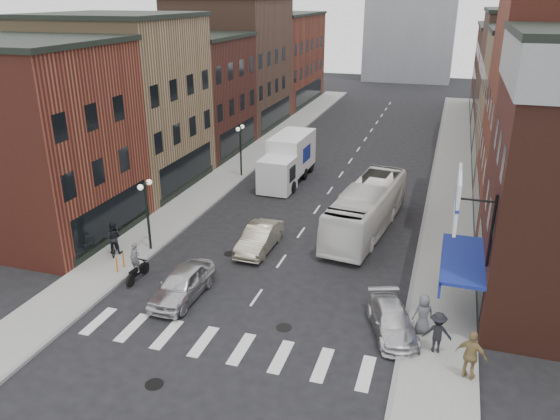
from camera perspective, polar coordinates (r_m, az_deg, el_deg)
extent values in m
plane|color=black|center=(25.60, -3.27, -10.22)|extent=(160.00, 160.00, 0.00)
cube|color=gray|center=(47.28, -3.53, 5.12)|extent=(3.00, 74.00, 0.15)
cube|color=gray|center=(44.34, 17.49, 3.01)|extent=(3.00, 74.00, 0.15)
cube|color=gray|center=(46.80, -1.81, 4.88)|extent=(0.20, 74.00, 0.16)
cube|color=gray|center=(44.37, 15.55, 3.13)|extent=(0.20, 74.00, 0.16)
cube|color=silver|center=(23.29, -5.94, -13.90)|extent=(12.00, 2.20, 0.01)
cube|color=maroon|center=(34.67, -24.67, 6.34)|extent=(10.00, 9.00, 11.00)
cube|color=black|center=(32.80, -17.07, -0.62)|extent=(0.08, 7.20, 2.20)
cube|color=black|center=(33.81, -26.20, 15.57)|extent=(10.30, 9.20, 0.30)
cube|color=olive|center=(41.89, -16.23, 10.50)|extent=(10.00, 10.00, 12.00)
cube|color=black|center=(40.45, -9.65, 4.24)|extent=(0.08, 8.00, 2.20)
cube|color=black|center=(41.23, -17.16, 18.89)|extent=(10.30, 10.20, 0.30)
cube|color=#452118|center=(50.55, -9.88, 11.67)|extent=(10.00, 10.00, 10.00)
cube|color=black|center=(49.21, -4.41, 7.60)|extent=(0.08, 8.00, 2.20)
cube|color=black|center=(49.94, -10.27, 17.49)|extent=(10.30, 10.20, 0.30)
cube|color=#523629|center=(60.22, -5.10, 14.91)|extent=(10.00, 12.00, 13.00)
cube|color=black|center=(59.30, -0.42, 10.09)|extent=(0.08, 9.60, 2.20)
cube|color=maroon|center=(73.38, -0.77, 15.40)|extent=(10.00, 16.00, 11.00)
cube|color=black|center=(72.52, 3.07, 12.19)|extent=(0.08, 12.80, 2.20)
cube|color=black|center=(72.98, -0.80, 19.82)|extent=(10.30, 16.20, 0.30)
cube|color=black|center=(27.55, 20.21, -5.39)|extent=(0.08, 7.20, 2.20)
cube|color=black|center=(36.32, 19.87, 1.20)|extent=(0.08, 8.00, 2.20)
cube|color=olive|center=(45.52, 26.59, 9.29)|extent=(10.00, 10.00, 11.00)
cube|color=black|center=(45.87, 19.65, 5.35)|extent=(0.08, 8.00, 2.20)
cube|color=#523629|center=(56.21, 25.22, 12.00)|extent=(10.00, 12.00, 12.00)
cube|color=black|center=(56.56, 19.49, 8.29)|extent=(0.08, 9.60, 2.20)
cube|color=black|center=(55.72, 26.27, 18.20)|extent=(10.30, 12.20, 0.30)
cube|color=#452118|center=(70.13, 23.86, 12.92)|extent=(10.00, 16.00, 10.00)
cube|color=black|center=(70.30, 19.36, 10.72)|extent=(0.08, 12.80, 2.20)
cube|color=black|center=(69.69, 24.52, 17.08)|extent=(10.30, 16.20, 0.30)
cube|color=navy|center=(25.22, 18.56, -4.93)|extent=(1.80, 5.00, 0.15)
cube|color=navy|center=(25.34, 16.55, -5.43)|extent=(0.10, 5.00, 0.70)
cylinder|color=black|center=(22.51, 21.25, -2.09)|extent=(0.12, 0.12, 3.00)
cylinder|color=black|center=(22.04, 19.87, 0.97)|extent=(1.40, 0.08, 0.08)
cube|color=silver|center=(22.01, 18.06, 1.17)|extent=(0.12, 3.00, 2.00)
cylinder|color=black|center=(30.90, -13.63, -0.83)|extent=(0.14, 0.14, 4.00)
cylinder|color=black|center=(30.22, -13.96, 2.67)|extent=(0.06, 0.90, 0.06)
sphere|color=white|center=(29.87, -14.39, 2.31)|extent=(0.32, 0.32, 0.32)
sphere|color=white|center=(30.59, -13.53, 2.85)|extent=(0.32, 0.32, 0.32)
cylinder|color=black|center=(42.78, -4.12, 6.01)|extent=(0.14, 0.14, 4.00)
cylinder|color=black|center=(42.28, -4.20, 8.62)|extent=(0.06, 0.90, 0.06)
sphere|color=white|center=(41.89, -4.42, 8.42)|extent=(0.32, 0.32, 0.32)
sphere|color=white|center=(42.70, -3.97, 8.69)|extent=(0.32, 0.32, 0.32)
cylinder|color=#D8590C|center=(29.33, -16.68, -5.54)|extent=(0.08, 0.08, 0.80)
cylinder|color=#D8590C|center=(29.77, -16.05, -5.05)|extent=(0.08, 0.08, 0.80)
cube|color=white|center=(39.46, -0.31, 3.67)|extent=(2.42, 2.61, 2.44)
cube|color=black|center=(39.39, -0.31, 4.01)|extent=(2.42, 1.44, 1.07)
cube|color=white|center=(42.64, 1.22, 6.07)|extent=(2.60, 5.14, 2.82)
cube|color=navy|center=(42.64, 1.22, 6.07)|extent=(2.54, 2.03, 1.17)
cube|color=black|center=(42.92, 1.13, 3.94)|extent=(2.35, 6.40, 0.34)
cylinder|color=black|center=(40.25, -1.74, 2.72)|extent=(0.27, 0.88, 0.88)
cylinder|color=black|center=(39.61, 1.33, 2.40)|extent=(0.27, 0.88, 0.88)
cylinder|color=black|center=(43.23, -0.29, 4.08)|extent=(0.27, 0.88, 0.88)
cylinder|color=black|center=(42.63, 2.58, 3.80)|extent=(0.27, 0.88, 0.88)
cylinder|color=black|center=(45.01, 0.47, 4.79)|extent=(0.27, 0.88, 0.88)
cylinder|color=black|center=(44.43, 3.24, 4.53)|extent=(0.27, 0.88, 0.88)
cylinder|color=black|center=(29.18, -13.91, -5.92)|extent=(0.13, 0.62, 0.62)
cylinder|color=black|center=(28.14, -15.36, -7.15)|extent=(0.13, 0.62, 0.62)
cube|color=black|center=(28.56, -14.66, -6.16)|extent=(0.33, 1.14, 0.33)
cube|color=black|center=(28.78, -14.20, -5.05)|extent=(0.52, 0.10, 0.06)
imported|color=#55595D|center=(28.15, -14.90, -4.85)|extent=(0.59, 0.42, 1.54)
imported|color=white|center=(33.29, 9.03, 0.17)|extent=(3.70, 10.70, 2.92)
imported|color=silver|center=(26.41, -10.18, -7.60)|extent=(1.88, 4.45, 1.50)
imported|color=beige|center=(30.72, -2.17, -2.96)|extent=(1.60, 4.37, 1.43)
imported|color=silver|center=(24.06, 11.64, -11.31)|extent=(2.92, 4.37, 1.17)
imported|color=black|center=(31.36, -16.86, -3.73)|extent=(1.10, 1.60, 0.80)
imported|color=black|center=(31.29, -17.03, -2.78)|extent=(1.00, 0.76, 1.83)
imported|color=black|center=(22.99, 16.13, -12.18)|extent=(1.17, 0.65, 1.75)
imported|color=olive|center=(21.88, 19.35, -14.15)|extent=(1.29, 0.93, 1.98)
imported|color=#525559|center=(23.98, 14.73, -10.48)|extent=(1.01, 0.85, 1.77)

